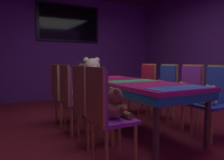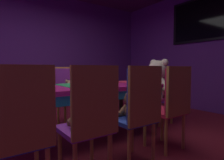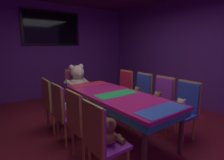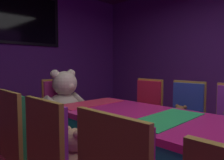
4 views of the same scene
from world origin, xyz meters
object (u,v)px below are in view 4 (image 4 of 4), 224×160
chair_left_3 (21,139)px  teddy_left_3 (38,137)px  chair_right_3 (147,107)px  chair_left_2 (56,160)px  king_teddy_bear (65,98)px  teddy_right_2 (180,118)px  wall_tv (16,17)px  teddy_left_2 (75,154)px  chair_right_2 (186,113)px  throne_chair (59,107)px  banquet_table (167,129)px

chair_left_3 → teddy_left_3: bearing=0.0°
teddy_left_3 → chair_right_3: size_ratio=0.29×
chair_left_2 → king_teddy_bear: 1.55m
teddy_left_3 → teddy_right_2: (1.48, -0.53, -0.00)m
wall_tv → teddy_left_2: bearing=-104.4°
teddy_left_2 → teddy_left_3: 0.54m
chair_right_2 → throne_chair: (-0.89, 1.43, 0.00)m
banquet_table → chair_right_2: 0.92m
king_teddy_bear → wall_tv: bearing=180.0°
banquet_table → chair_right_2: chair_right_2 is taller
chair_right_2 → chair_right_3: size_ratio=1.00×
teddy_left_3 → wall_tv: bearing=72.3°
chair_left_2 → chair_right_3: same height
teddy_left_3 → king_teddy_bear: bearing=44.6°
chair_left_2 → teddy_left_3: (0.14, 0.54, -0.02)m
teddy_left_3 → chair_right_2: chair_right_2 is taller
chair_right_2 → teddy_right_2: (-0.14, 0.00, -0.03)m
teddy_left_3 → banquet_table: bearing=-46.9°
king_teddy_bear → wall_tv: size_ratio=0.41×
chair_right_3 → wall_tv: wall_tv is taller
teddy_right_2 → chair_right_3: (0.11, 0.56, 0.03)m
chair_left_2 → teddy_left_3: chair_left_2 is taller
chair_right_3 → throne_chair: 1.22m
chair_right_3 → chair_left_2: bearing=18.0°
chair_left_3 → teddy_left_3: (0.14, 0.00, -0.02)m
chair_left_3 → wall_tv: (0.88, 2.32, 1.45)m
chair_right_3 → throne_chair: size_ratio=1.00×
banquet_table → wall_tv: wall_tv is taller
wall_tv → teddy_left_3: bearing=-107.7°
throne_chair → wall_tv: 2.03m
chair_left_3 → chair_right_3: same height
banquet_table → king_teddy_bear: (0.00, 1.52, 0.09)m
teddy_left_2 → throne_chair: (0.73, 1.44, 0.00)m
chair_right_2 → chair_right_3: 0.56m
teddy_left_2 → teddy_right_2: size_ratio=1.23×
chair_right_2 → throne_chair: size_ratio=1.00×
chair_right_2 → teddy_right_2: chair_right_2 is taller
chair_right_2 → king_teddy_bear: (-0.89, 1.26, 0.14)m
teddy_left_3 → throne_chair: 1.16m
chair_left_2 → throne_chair: (0.88, 1.44, 0.00)m
chair_right_3 → king_teddy_bear: king_teddy_bear is taller
chair_left_3 → throne_chair: size_ratio=1.00×
banquet_table → wall_tv: (0.00, 3.11, 1.40)m
chair_right_2 → chair_right_3: same height
teddy_right_2 → throne_chair: bearing=-62.5°
teddy_right_2 → king_teddy_bear: size_ratio=0.39×
chair_left_3 → wall_tv: size_ratio=0.58×
chair_right_3 → king_teddy_bear: 1.12m
throne_chair → chair_right_2: bearing=31.8°
teddy_left_3 → chair_right_2: size_ratio=0.29×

